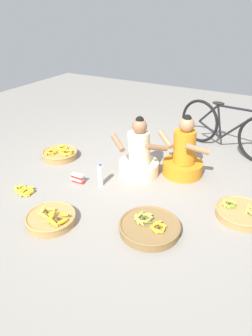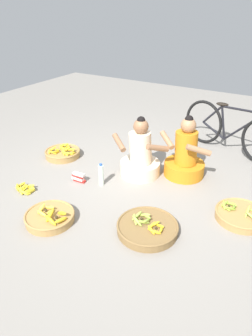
{
  "view_description": "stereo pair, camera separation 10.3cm",
  "coord_description": "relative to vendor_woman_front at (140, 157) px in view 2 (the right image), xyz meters",
  "views": [
    {
      "loc": [
        1.46,
        -2.85,
        2.02
      ],
      "look_at": [
        0.0,
        -0.2,
        0.35
      ],
      "focal_mm": 32.51,
      "sensor_mm": 36.0,
      "label": 1
    },
    {
      "loc": [
        1.55,
        -2.8,
        2.02
      ],
      "look_at": [
        0.0,
        -0.2,
        0.35
      ],
      "focal_mm": 32.51,
      "sensor_mm": 36.0,
      "label": 2
    }
  ],
  "objects": [
    {
      "name": "loose_bananas_front_left",
      "position": [
        -0.99,
        -1.06,
        -0.23
      ],
      "size": [
        0.29,
        0.22,
        0.09
      ],
      "color": "yellow",
      "rests_on": "ground"
    },
    {
      "name": "vendor_woman_behind",
      "position": [
        0.5,
        0.28,
        0.01
      ],
      "size": [
        0.73,
        0.53,
        0.82
      ],
      "color": "orange",
      "rests_on": "ground"
    },
    {
      "name": "banana_basket_front_right",
      "position": [
        1.37,
        -0.29,
        -0.2
      ],
      "size": [
        0.54,
        0.54,
        0.16
      ],
      "color": "#A87F47",
      "rests_on": "ground"
    },
    {
      "name": "bicycle_leaning",
      "position": [
        0.83,
        1.27,
        0.1
      ],
      "size": [
        1.62,
        0.61,
        0.73
      ],
      "color": "black",
      "rests_on": "ground"
    },
    {
      "name": "banana_basket_front_center",
      "position": [
        0.61,
        -0.97,
        -0.2
      ],
      "size": [
        0.61,
        0.61,
        0.16
      ],
      "color": "brown",
      "rests_on": "ground"
    },
    {
      "name": "ground_plane",
      "position": [
        0.08,
        -0.3,
        -0.26
      ],
      "size": [
        10.0,
        10.0,
        0.0
      ],
      "primitive_type": "plane",
      "color": "gray"
    },
    {
      "name": "vendor_woman_front",
      "position": [
        0.0,
        0.0,
        0.0
      ],
      "size": [
        0.75,
        0.53,
        0.8
      ],
      "color": "beige",
      "rests_on": "ground"
    },
    {
      "name": "water_bottle",
      "position": [
        -0.28,
        -0.48,
        -0.12
      ],
      "size": [
        0.07,
        0.07,
        0.3
      ],
      "color": "silver",
      "rests_on": "ground"
    },
    {
      "name": "banana_basket_back_center",
      "position": [
        -0.33,
        -1.34,
        -0.2
      ],
      "size": [
        0.52,
        0.52,
        0.17
      ],
      "color": "#A87F47",
      "rests_on": "ground"
    },
    {
      "name": "banana_basket_near_bicycle",
      "position": [
        -1.22,
        -0.12,
        -0.2
      ],
      "size": [
        0.51,
        0.51,
        0.17
      ],
      "color": "#A87F47",
      "rests_on": "ground"
    },
    {
      "name": "packet_carton_stack",
      "position": [
        -0.58,
        -0.56,
        -0.2
      ],
      "size": [
        0.18,
        0.07,
        0.12
      ],
      "color": "red",
      "rests_on": "ground"
    }
  ]
}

